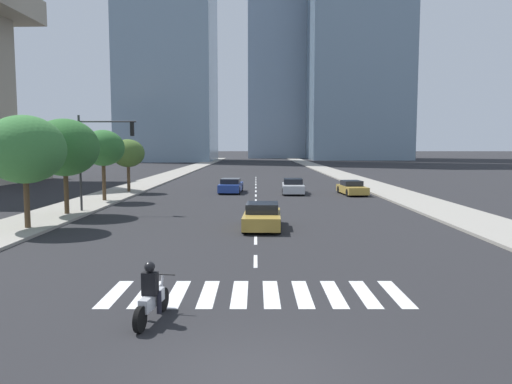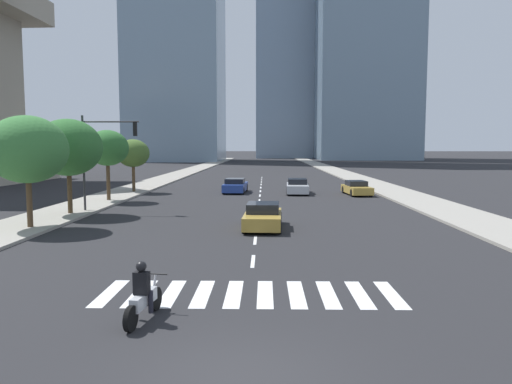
{
  "view_description": "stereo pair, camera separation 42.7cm",
  "coord_description": "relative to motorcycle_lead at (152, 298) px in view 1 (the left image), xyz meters",
  "views": [
    {
      "loc": [
        0.02,
        -8.47,
        4.23
      ],
      "look_at": [
        0.0,
        15.19,
        2.0
      ],
      "focal_mm": 34.2,
      "sensor_mm": 36.0,
      "label": 1
    },
    {
      "loc": [
        0.44,
        -8.46,
        4.23
      ],
      "look_at": [
        0.0,
        15.19,
        2.0
      ],
      "focal_mm": 34.2,
      "sensor_mm": 36.0,
      "label": 2
    }
  ],
  "objects": [
    {
      "name": "office_tower_right_skyline",
      "position": [
        34.33,
        143.04,
        43.66
      ],
      "size": [
        29.95,
        23.35,
        96.92
      ],
      "color": "#7A93A8",
      "rests_on": "ground"
    },
    {
      "name": "street_tree_third",
      "position": [
        -8.97,
        25.22,
        3.49
      ],
      "size": [
        3.18,
        3.18,
        5.3
      ],
      "color": "#4C3823",
      "rests_on": "sidewalk_west"
    },
    {
      "name": "motorcycle_lead",
      "position": [
        0.0,
        0.0,
        0.0
      ],
      "size": [
        0.71,
        2.09,
        1.49
      ],
      "rotation": [
        0.0,
        0.0,
        1.41
      ],
      "color": "black",
      "rests_on": "ground"
    },
    {
      "name": "street_tree_fourth",
      "position": [
        -8.97,
        32.34,
        3.0
      ],
      "size": [
        2.95,
        2.95,
        4.7
      ],
      "color": "#4C3823",
      "rests_on": "sidewalk_west"
    },
    {
      "name": "crosswalk_near",
      "position": [
        2.51,
        2.18,
        -0.58
      ],
      "size": [
        8.55,
        2.64,
        0.01
      ],
      "color": "silver",
      "rests_on": "ground"
    },
    {
      "name": "sidewalk_west",
      "position": [
        -9.77,
        26.99,
        -0.51
      ],
      "size": [
        4.0,
        260.0,
        0.15
      ],
      "primitive_type": "cube",
      "color": "gray",
      "rests_on": "ground"
    },
    {
      "name": "lane_divider_center",
      "position": [
        2.51,
        30.18,
        -0.58
      ],
      "size": [
        0.14,
        50.0,
        0.01
      ],
      "color": "silver",
      "rests_on": "ground"
    },
    {
      "name": "ground_plane",
      "position": [
        2.51,
        -3.01,
        -0.58
      ],
      "size": [
        800.0,
        800.0,
        0.0
      ],
      "primitive_type": "plane",
      "color": "#232326"
    },
    {
      "name": "sedan_silver_0",
      "position": [
        5.84,
        31.96,
        0.03
      ],
      "size": [
        2.09,
        4.84,
        1.32
      ],
      "rotation": [
        0.0,
        0.0,
        -1.62
      ],
      "color": "#B7BABF",
      "rests_on": "ground"
    },
    {
      "name": "sedan_blue_2",
      "position": [
        0.23,
        32.74,
        0.03
      ],
      "size": [
        2.13,
        4.74,
        1.31
      ],
      "rotation": [
        0.0,
        0.0,
        1.52
      ],
      "color": "navy",
      "rests_on": "ground"
    },
    {
      "name": "street_tree_nearest",
      "position": [
        -8.97,
        12.76,
        3.48
      ],
      "size": [
        3.99,
        3.99,
        5.62
      ],
      "color": "#4C3823",
      "rests_on": "sidewalk_west"
    },
    {
      "name": "traffic_signal_far",
      "position": [
        -7.28,
        19.25,
        3.63
      ],
      "size": [
        3.88,
        0.28,
        6.01
      ],
      "color": "#333335",
      "rests_on": "sidewalk_west"
    },
    {
      "name": "street_tree_second",
      "position": [
        -8.97,
        17.87,
        3.56
      ],
      "size": [
        4.05,
        4.05,
        5.72
      ],
      "color": "#4C3823",
      "rests_on": "sidewalk_west"
    },
    {
      "name": "sedan_gold_3",
      "position": [
        2.84,
        13.44,
        0.01
      ],
      "size": [
        2.04,
        4.43,
        1.29
      ],
      "rotation": [
        0.0,
        0.0,
        -1.61
      ],
      "color": "#B28E38",
      "rests_on": "ground"
    },
    {
      "name": "sedan_gold_1",
      "position": [
        10.93,
        30.93,
        -0.01
      ],
      "size": [
        2.1,
        4.57,
        1.23
      ],
      "rotation": [
        0.0,
        0.0,
        -1.49
      ],
      "color": "#B28E38",
      "rests_on": "ground"
    },
    {
      "name": "sidewalk_east",
      "position": [
        14.79,
        26.99,
        -0.51
      ],
      "size": [
        4.0,
        260.0,
        0.15
      ],
      "primitive_type": "cube",
      "color": "gray",
      "rests_on": "ground"
    }
  ]
}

